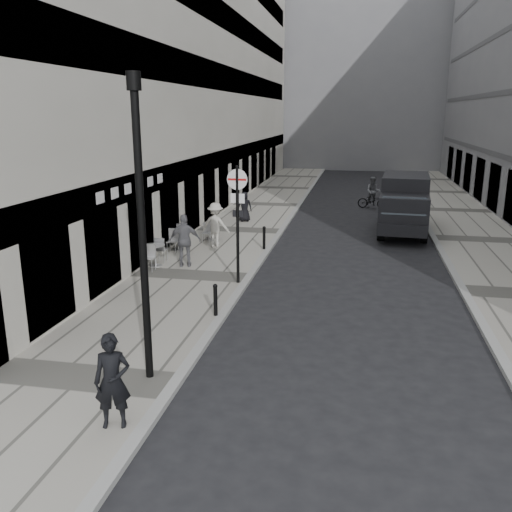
{
  "coord_description": "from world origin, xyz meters",
  "views": [
    {
      "loc": [
        3.6,
        -6.87,
        5.54
      ],
      "look_at": [
        0.65,
        8.5,
        1.4
      ],
      "focal_mm": 38.0,
      "sensor_mm": 36.0,
      "label": 1
    }
  ],
  "objects_px": {
    "walking_man": "(112,381)",
    "panel_van": "(404,201)",
    "cyclist": "(373,196)",
    "sign_post": "(238,209)",
    "lamppost": "(141,217)"
  },
  "relations": [
    {
      "from": "cyclist",
      "to": "lamppost",
      "type": "bearing_deg",
      "value": -96.5
    },
    {
      "from": "walking_man",
      "to": "cyclist",
      "type": "relative_size",
      "value": 0.93
    },
    {
      "from": "walking_man",
      "to": "lamppost",
      "type": "bearing_deg",
      "value": 76.46
    },
    {
      "from": "lamppost",
      "to": "cyclist",
      "type": "xyz_separation_m",
      "value": [
        4.99,
        23.05,
        -2.82
      ]
    },
    {
      "from": "walking_man",
      "to": "sign_post",
      "type": "xyz_separation_m",
      "value": [
        0.3,
        8.67,
        1.58
      ]
    },
    {
      "from": "sign_post",
      "to": "panel_van",
      "type": "relative_size",
      "value": 0.66
    },
    {
      "from": "lamppost",
      "to": "cyclist",
      "type": "bearing_deg",
      "value": 77.78
    },
    {
      "from": "walking_man",
      "to": "cyclist",
      "type": "distance_m",
      "value": 25.42
    },
    {
      "from": "sign_post",
      "to": "panel_van",
      "type": "distance_m",
      "value": 11.28
    },
    {
      "from": "walking_man",
      "to": "panel_van",
      "type": "height_order",
      "value": "panel_van"
    },
    {
      "from": "walking_man",
      "to": "panel_van",
      "type": "xyz_separation_m",
      "value": [
        6.21,
        18.23,
        0.52
      ]
    },
    {
      "from": "lamppost",
      "to": "sign_post",
      "type": "bearing_deg",
      "value": 86.62
    },
    {
      "from": "walking_man",
      "to": "panel_van",
      "type": "relative_size",
      "value": 0.3
    },
    {
      "from": "lamppost",
      "to": "cyclist",
      "type": "height_order",
      "value": "lamppost"
    },
    {
      "from": "sign_post",
      "to": "lamppost",
      "type": "distance_m",
      "value": 6.86
    }
  ]
}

